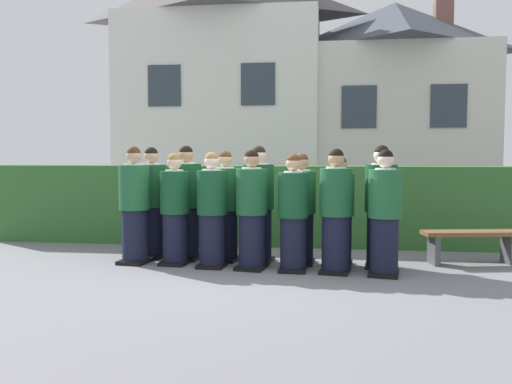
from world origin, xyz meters
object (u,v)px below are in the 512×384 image
object	(u,v)px
student_front_row_1	(175,212)
student_front_row_4	(293,215)
student_rear_row_5	(340,214)
student_front_row_0	(135,208)
student_rear_row_6	(381,209)
student_rear_row_0	(152,205)
student_front_row_2	(212,213)
student_front_row_3	(252,212)
student_rear_row_3	(259,207)
student_front_row_5	(336,214)
student_rear_row_1	(187,205)
student_rear_row_2	(225,208)
wooden_bench	(471,240)
student_front_row_6	(385,216)
student_rear_row_4	(301,211)

from	to	relation	value
student_front_row_1	student_front_row_4	bearing A→B (deg)	-7.66
student_front_row_4	student_rear_row_5	distance (m)	0.76
student_front_row_0	student_rear_row_6	bearing A→B (deg)	2.38
student_front_row_4	student_rear_row_0	world-z (taller)	student_rear_row_0
student_front_row_2	student_front_row_4	bearing A→B (deg)	-5.67
student_front_row_3	student_rear_row_3	world-z (taller)	student_rear_row_3
student_rear_row_5	student_front_row_5	bearing A→B (deg)	-97.68
student_rear_row_5	student_front_row_1	bearing A→B (deg)	-175.09
student_front_row_1	student_rear_row_5	bearing A→B (deg)	4.91
student_rear_row_1	student_front_row_5	bearing A→B (deg)	-16.49
student_rear_row_2	student_front_row_3	bearing A→B (deg)	-48.83
student_front_row_1	student_rear_row_2	xyz separation A→B (m)	(0.67, 0.36, 0.02)
student_rear_row_3	wooden_bench	bearing A→B (deg)	4.75
student_front_row_3	student_rear_row_5	world-z (taller)	student_front_row_3
student_front_row_4	wooden_bench	size ratio (longest dim) A/B	1.10
student_rear_row_6	student_front_row_6	bearing A→B (deg)	-89.48
student_front_row_5	student_rear_row_6	bearing A→B (deg)	33.31
student_front_row_3	student_rear_row_1	world-z (taller)	student_rear_row_1
student_front_row_2	student_rear_row_2	xyz separation A→B (m)	(0.10, 0.48, 0.01)
student_front_row_0	student_front_row_2	size ratio (longest dim) A/B	1.05
student_rear_row_0	student_front_row_3	bearing A→B (deg)	-21.46
student_front_row_2	student_front_row_4	xyz separation A→B (m)	(1.14, -0.11, -0.01)
student_front_row_5	student_rear_row_5	distance (m)	0.46
student_front_row_6	student_rear_row_5	bearing A→B (deg)	136.55
student_front_row_5	student_rear_row_4	xyz separation A→B (m)	(-0.48, 0.51, -0.03)
student_front_row_6	student_front_row_2	bearing A→B (deg)	174.59
student_rear_row_2	student_rear_row_6	bearing A→B (deg)	-5.25
student_front_row_2	student_rear_row_4	world-z (taller)	student_front_row_2
student_rear_row_3	student_rear_row_4	xyz separation A→B (m)	(0.62, -0.05, -0.05)
student_front_row_1	student_rear_row_2	world-z (taller)	student_rear_row_2
student_front_row_6	student_rear_row_6	xyz separation A→B (m)	(-0.00, 0.50, 0.03)
student_rear_row_6	student_rear_row_1	bearing A→B (deg)	175.11
student_front_row_5	student_rear_row_4	distance (m)	0.71
student_front_row_6	wooden_bench	bearing A→B (deg)	34.51
student_rear_row_0	student_rear_row_3	size ratio (longest dim) A/B	0.99
student_front_row_3	student_rear_row_5	distance (m)	1.26
student_rear_row_1	student_rear_row_2	distance (m)	0.60
student_front_row_3	student_front_row_5	bearing A→B (deg)	-3.98
student_rear_row_3	student_rear_row_6	distance (m)	1.74
student_front_row_5	student_rear_row_1	bearing A→B (deg)	163.51
student_front_row_4	student_rear_row_1	distance (m)	1.77
student_front_row_6	student_rear_row_4	xyz separation A→B (m)	(-1.12, 0.60, -0.02)
student_front_row_0	student_front_row_1	world-z (taller)	student_front_row_0
student_front_row_5	student_front_row_0	bearing A→B (deg)	174.73
student_front_row_1	student_front_row_2	world-z (taller)	student_front_row_2
student_front_row_0	student_front_row_6	xyz separation A→B (m)	(3.52, -0.35, -0.02)
student_rear_row_0	student_rear_row_6	world-z (taller)	student_rear_row_6
student_rear_row_3	student_rear_row_2	bearing A→B (deg)	174.39
student_front_row_5	student_front_row_4	bearing A→B (deg)	177.61
student_front_row_4	student_front_row_5	world-z (taller)	student_front_row_5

